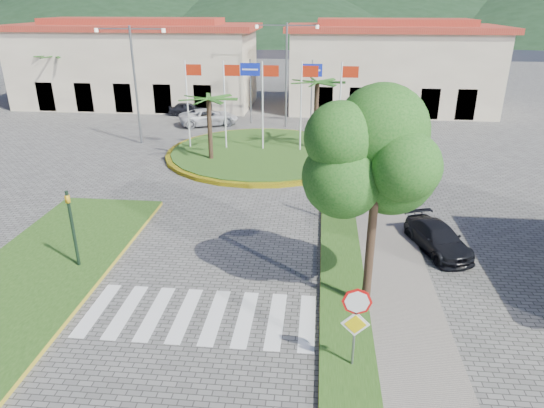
# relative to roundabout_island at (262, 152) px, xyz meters

# --- Properties ---
(sidewalk_right) EXTENTS (4.00, 28.00, 0.15)m
(sidewalk_right) POSITION_rel_roundabout_island_xyz_m (6.00, -20.00, -0.09)
(sidewalk_right) COLOR gray
(sidewalk_right) RESTS_ON ground
(verge_right) EXTENTS (1.60, 28.00, 0.18)m
(verge_right) POSITION_rel_roundabout_island_xyz_m (4.80, -20.00, -0.08)
(verge_right) COLOR #224714
(verge_right) RESTS_ON ground
(median_left) EXTENTS (5.00, 14.00, 0.18)m
(median_left) POSITION_rel_roundabout_island_xyz_m (-6.50, -16.00, -0.08)
(median_left) COLOR #224714
(median_left) RESTS_ON ground
(crosswalk) EXTENTS (8.00, 3.00, 0.01)m
(crosswalk) POSITION_rel_roundabout_island_xyz_m (-0.00, -18.00, -0.16)
(crosswalk) COLOR silver
(crosswalk) RESTS_ON ground
(roundabout_island) EXTENTS (12.70, 12.70, 6.00)m
(roundabout_island) POSITION_rel_roundabout_island_xyz_m (0.00, 0.00, 0.00)
(roundabout_island) COLOR yellow
(roundabout_island) RESTS_ON ground
(stop_sign) EXTENTS (0.80, 0.11, 2.65)m
(stop_sign) POSITION_rel_roundabout_island_xyz_m (4.90, -20.04, 1.62)
(stop_sign) COLOR slate
(stop_sign) RESTS_ON ground
(deciduous_tree) EXTENTS (3.60, 3.60, 6.80)m
(deciduous_tree) POSITION_rel_roundabout_island_xyz_m (5.50, -17.00, 5.01)
(deciduous_tree) COLOR black
(deciduous_tree) RESTS_ON ground
(traffic_light_left) EXTENTS (0.15, 0.18, 3.20)m
(traffic_light_left) POSITION_rel_roundabout_island_xyz_m (-5.20, -15.50, 1.77)
(traffic_light_left) COLOR black
(traffic_light_left) RESTS_ON ground
(traffic_light_right) EXTENTS (0.15, 0.18, 3.20)m
(traffic_light_right) POSITION_rel_roundabout_island_xyz_m (4.50, -10.00, 1.77)
(traffic_light_right) COLOR black
(traffic_light_right) RESTS_ON ground
(traffic_light_far) EXTENTS (0.18, 0.15, 3.20)m
(traffic_light_far) POSITION_rel_roundabout_island_xyz_m (8.00, 4.00, 1.77)
(traffic_light_far) COLOR black
(traffic_light_far) RESTS_ON ground
(direction_sign_west) EXTENTS (1.60, 0.14, 5.20)m
(direction_sign_west) POSITION_rel_roundabout_island_xyz_m (-2.00, 8.97, 3.36)
(direction_sign_west) COLOR slate
(direction_sign_west) RESTS_ON ground
(direction_sign_east) EXTENTS (1.60, 0.14, 5.20)m
(direction_sign_east) POSITION_rel_roundabout_island_xyz_m (3.00, 8.97, 3.36)
(direction_sign_east) COLOR slate
(direction_sign_east) RESTS_ON ground
(street_lamp_centre) EXTENTS (4.80, 0.16, 8.00)m
(street_lamp_centre) POSITION_rel_roundabout_island_xyz_m (1.00, 8.00, 4.33)
(street_lamp_centre) COLOR slate
(street_lamp_centre) RESTS_ON ground
(street_lamp_west) EXTENTS (4.80, 0.16, 8.00)m
(street_lamp_west) POSITION_rel_roundabout_island_xyz_m (-9.00, 2.00, 4.33)
(street_lamp_west) COLOR slate
(street_lamp_west) RESTS_ON ground
(building_left) EXTENTS (23.32, 9.54, 8.05)m
(building_left) POSITION_rel_roundabout_island_xyz_m (-14.00, 16.00, 3.73)
(building_left) COLOR #BFAE91
(building_left) RESTS_ON ground
(building_right) EXTENTS (19.08, 9.54, 8.05)m
(building_right) POSITION_rel_roundabout_island_xyz_m (10.00, 16.00, 3.73)
(building_right) COLOR #BFAE91
(building_right) RESTS_ON ground
(hill_near_back) EXTENTS (110.00, 110.00, 16.00)m
(hill_near_back) POSITION_rel_roundabout_island_xyz_m (-10.00, 108.00, 7.83)
(hill_near_back) COLOR black
(hill_near_back) RESTS_ON ground
(white_van) EXTENTS (5.28, 3.93, 1.33)m
(white_van) POSITION_rel_roundabout_island_xyz_m (-5.39, 8.00, 0.50)
(white_van) COLOR silver
(white_van) RESTS_ON ground
(car_dark_a) EXTENTS (3.57, 1.63, 1.19)m
(car_dark_a) POSITION_rel_roundabout_island_xyz_m (-8.00, 11.53, 0.42)
(car_dark_a) COLOR black
(car_dark_a) RESTS_ON ground
(car_dark_b) EXTENTS (4.06, 2.37, 1.26)m
(car_dark_b) POSITION_rel_roundabout_island_xyz_m (10.08, 12.96, 0.46)
(car_dark_b) COLOR black
(car_dark_b) RESTS_ON ground
(car_side_right) EXTENTS (2.64, 4.05, 1.09)m
(car_side_right) POSITION_rel_roundabout_island_xyz_m (8.74, -12.58, 0.38)
(car_side_right) COLOR black
(car_side_right) RESTS_ON ground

